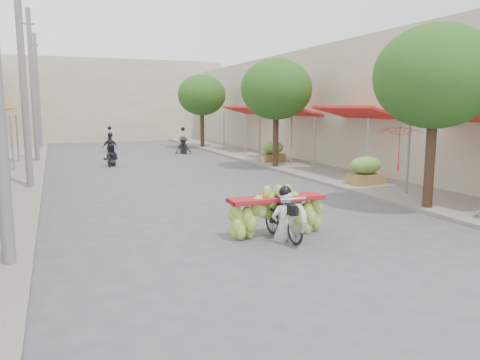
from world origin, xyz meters
name	(u,v)px	position (x,y,z in m)	size (l,w,h in m)	color
ground	(350,285)	(0.00, 0.00, 0.00)	(120.00, 120.00, 0.00)	#505055
sidewalk_right	(295,164)	(7.00, 15.00, 0.06)	(4.00, 60.00, 0.12)	gray
shophouse_row_right	(389,106)	(11.99, 14.00, 3.00)	(9.77, 40.00, 6.00)	#B3A894
far_building	(106,101)	(0.00, 38.00, 3.50)	(20.00, 6.00, 7.00)	#BBB194
utility_pole_mid	(23,76)	(-5.40, 12.00, 4.03)	(0.60, 0.24, 8.00)	slate
utility_pole_far	(33,86)	(-5.40, 21.00, 4.03)	(0.60, 0.24, 8.00)	slate
utility_pole_back	(38,92)	(-5.40, 30.00, 4.03)	(0.60, 0.24, 8.00)	slate
street_tree_near	(435,77)	(5.40, 4.00, 3.78)	(3.40, 3.40, 5.25)	#3A2719
street_tree_mid	(276,89)	(5.40, 14.00, 3.78)	(3.40, 3.40, 5.25)	#3A2719
street_tree_far	(202,95)	(5.40, 26.00, 3.78)	(3.40, 3.40, 5.25)	#3A2719
produce_crate_mid	(366,168)	(6.20, 8.00, 0.71)	(1.20, 0.88, 1.16)	olive
produce_crate_far	(273,150)	(6.20, 16.00, 0.71)	(1.20, 0.88, 1.16)	olive
banana_motorbike	(281,208)	(0.18, 3.01, 0.70)	(2.27, 1.83, 2.09)	black
market_umbrella	(401,125)	(6.23, 6.23, 2.39)	(2.11, 2.11, 1.58)	red
pedestrian	(266,146)	(5.83, 16.04, 0.91)	(0.89, 0.85, 1.57)	silver
bg_motorbike_a	(111,151)	(-1.88, 18.02, 0.76)	(0.97, 1.62, 1.95)	black
bg_motorbike_b	(183,140)	(3.12, 22.74, 0.86)	(1.10, 1.62, 1.95)	black
bg_motorbike_c	(110,140)	(-1.06, 25.84, 0.80)	(1.01, 1.66, 1.95)	black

